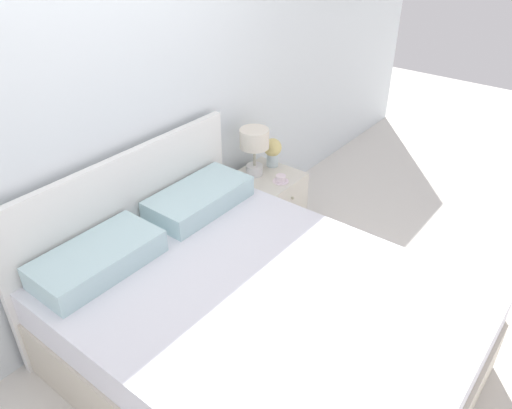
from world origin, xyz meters
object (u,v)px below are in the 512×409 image
object	(u,v)px
nightstand	(267,204)
flower_vase	(273,150)
bed	(252,324)
teacup	(281,179)
table_lamp	(254,143)

from	to	relation	value
nightstand	flower_vase	distance (m)	0.43
bed	teacup	xyz separation A→B (m)	(1.14, 0.62, 0.22)
bed	table_lamp	distance (m)	1.47
bed	teacup	bearing A→B (deg)	28.66
flower_vase	teacup	distance (m)	0.29
bed	flower_vase	size ratio (longest dim) A/B	9.34
bed	teacup	world-z (taller)	bed
bed	nightstand	distance (m)	1.38
table_lamp	teacup	bearing A→B (deg)	-81.80
bed	nightstand	size ratio (longest dim) A/B	4.22
table_lamp	teacup	size ratio (longest dim) A/B	3.08
nightstand	table_lamp	size ratio (longest dim) A/B	1.36
table_lamp	flower_vase	world-z (taller)	table_lamp
flower_vase	teacup	bearing A→B (deg)	-130.11
nightstand	flower_vase	world-z (taller)	flower_vase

